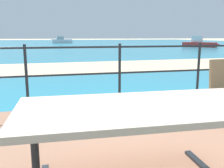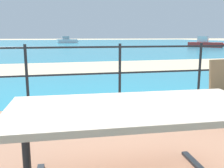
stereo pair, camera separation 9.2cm
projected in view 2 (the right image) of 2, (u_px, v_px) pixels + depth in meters
name	position (u px, v px, depth m)	size (l,w,h in m)	color
sea_water	(62.00, 44.00, 40.26)	(90.00, 90.00, 0.01)	teal
beach_strip	(82.00, 67.00, 10.11)	(54.00, 4.00, 0.01)	beige
picnic_table	(137.00, 129.00, 1.65)	(1.72, 1.45, 0.75)	tan
railing_fence	(120.00, 67.00, 4.11)	(5.94, 0.04, 1.07)	#1E2328
boat_near	(67.00, 41.00, 44.26)	(4.08, 1.88, 1.22)	silver
boat_mid	(205.00, 44.00, 28.12)	(3.36, 3.54, 1.24)	red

